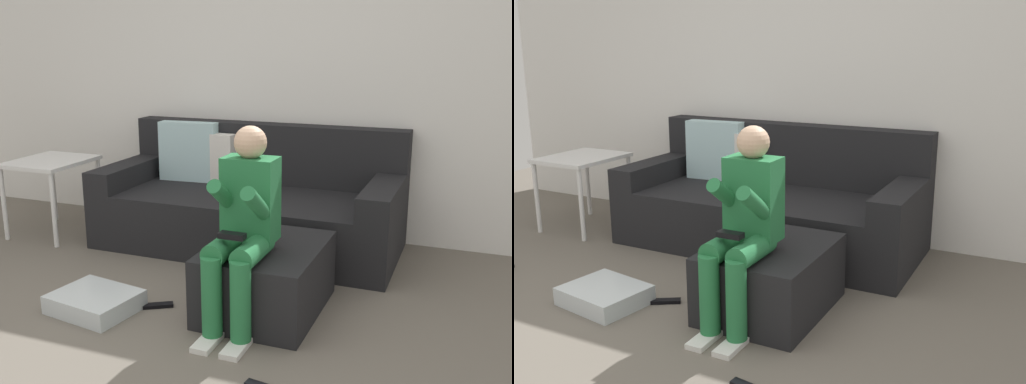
{
  "view_description": "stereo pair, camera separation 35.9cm",
  "coord_description": "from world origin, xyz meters",
  "views": [
    {
      "loc": [
        1.51,
        -2.08,
        1.53
      ],
      "look_at": [
        0.16,
        1.4,
        0.57
      ],
      "focal_mm": 41.3,
      "sensor_mm": 36.0,
      "label": 1
    },
    {
      "loc": [
        1.84,
        -1.93,
        1.53
      ],
      "look_at": [
        0.16,
        1.4,
        0.57
      ],
      "focal_mm": 41.3,
      "sensor_mm": 36.0,
      "label": 2
    }
  ],
  "objects": [
    {
      "name": "remote_by_storage_bin",
      "position": [
        -0.19,
        0.7,
        0.01
      ],
      "size": [
        0.18,
        0.13,
        0.02
      ],
      "primitive_type": "cube",
      "rotation": [
        0.0,
        0.0,
        0.55
      ],
      "color": "black",
      "rests_on": "ground_plane"
    },
    {
      "name": "side_table",
      "position": [
        -1.7,
        1.63,
        0.53
      ],
      "size": [
        0.54,
        0.64,
        0.61
      ],
      "color": "white",
      "rests_on": "ground_plane"
    },
    {
      "name": "person_seated",
      "position": [
        0.36,
        0.7,
        0.59
      ],
      "size": [
        0.29,
        0.6,
        1.09
      ],
      "color": "#26723F",
      "rests_on": "ground_plane"
    },
    {
      "name": "couch_sectional",
      "position": [
        -0.11,
        1.96,
        0.32
      ],
      "size": [
        2.25,
        0.98,
        0.9
      ],
      "color": "black",
      "rests_on": "ground_plane"
    },
    {
      "name": "ground_plane",
      "position": [
        0.0,
        0.0,
        0.0
      ],
      "size": [
        8.13,
        8.13,
        0.0
      ],
      "primitive_type": "plane",
      "color": "#6B6359"
    },
    {
      "name": "ottoman",
      "position": [
        0.42,
        0.91,
        0.2
      ],
      "size": [
        0.62,
        0.8,
        0.4
      ],
      "primitive_type": "cube",
      "color": "black",
      "rests_on": "ground_plane"
    },
    {
      "name": "wall_back",
      "position": [
        0.0,
        2.43,
        1.22
      ],
      "size": [
        6.25,
        0.1,
        2.44
      ],
      "primitive_type": "cube",
      "color": "white",
      "rests_on": "ground_plane"
    },
    {
      "name": "storage_bin",
      "position": [
        -0.51,
        0.53,
        0.05
      ],
      "size": [
        0.52,
        0.45,
        0.11
      ],
      "primitive_type": "cube",
      "rotation": [
        0.0,
        0.0,
        -0.16
      ],
      "color": "silver",
      "rests_on": "ground_plane"
    }
  ]
}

